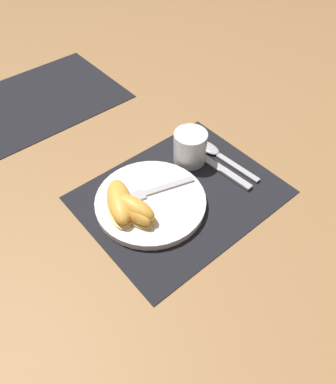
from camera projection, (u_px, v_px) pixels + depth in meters
The scene contains 11 objects.
ground_plane at pixel (180, 195), 0.84m from camera, with size 3.00×3.00×0.00m, color #A37547.
placemat at pixel (180, 195), 0.84m from camera, with size 0.42×0.34×0.00m.
placemat_far at pixel (43, 98), 1.09m from camera, with size 0.42×0.34×0.00m.
plate at pixel (151, 202), 0.81m from camera, with size 0.24×0.24×0.02m.
juice_glass at pixel (190, 149), 0.89m from camera, with size 0.08×0.08×0.08m.
knife at pixel (217, 166), 0.89m from camera, with size 0.03×0.21×0.01m.
spoon at pixel (216, 153), 0.92m from camera, with size 0.04×0.19×0.01m.
fork at pixel (148, 193), 0.81m from camera, with size 0.19×0.08×0.00m.
citrus_wedge_0 at pixel (120, 202), 0.78m from camera, with size 0.10×0.14×0.04m.
citrus_wedge_1 at pixel (129, 208), 0.77m from camera, with size 0.06×0.13×0.04m.
citrus_wedge_2 at pixel (134, 209), 0.76m from camera, with size 0.07×0.11×0.05m.
Camera 1 is at (-0.38, -0.40, 0.63)m, focal length 35.00 mm.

